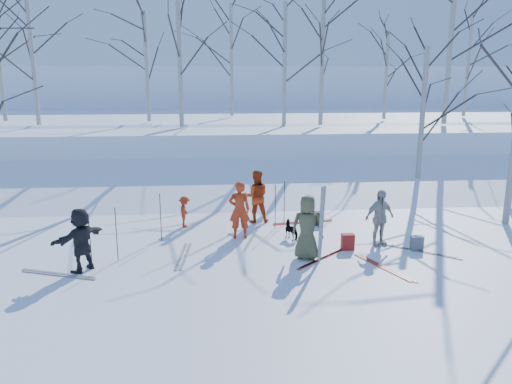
{
  "coord_description": "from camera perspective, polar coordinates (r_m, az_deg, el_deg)",
  "views": [
    {
      "loc": [
        -1.1,
        -11.73,
        4.43
      ],
      "look_at": [
        0.0,
        1.5,
        1.3
      ],
      "focal_mm": 35.0,
      "sensor_mm": 36.0,
      "label": 1
    }
  ],
  "objects": [
    {
      "name": "skier_red_north",
      "position": [
        13.72,
        -1.9,
        -2.06
      ],
      "size": [
        0.61,
        0.41,
        1.61
      ],
      "primitive_type": "imported",
      "rotation": [
        0.0,
        0.0,
        3.19
      ],
      "color": "#B52F10",
      "rests_on": "ground"
    },
    {
      "name": "ski_pair_a",
      "position": [
        13.55,
        18.4,
        -6.48
      ],
      "size": [
        2.06,
        2.1,
        0.02
      ],
      "primitive_type": null,
      "rotation": [
        0.0,
        0.0,
        0.89
      ],
      "color": "silver",
      "rests_on": "ground"
    },
    {
      "name": "ski_pair_b",
      "position": [
        12.22,
        14.46,
        -8.38
      ],
      "size": [
        1.56,
        2.04,
        0.02
      ],
      "primitive_type": null,
      "rotation": [
        0.0,
        0.0,
        0.4
      ],
      "color": "#AD2418",
      "rests_on": "ground"
    },
    {
      "name": "snow_ramp",
      "position": [
        19.24,
        -1.35,
        0.41
      ],
      "size": [
        70.0,
        9.49,
        4.12
      ],
      "primitive_type": "cube",
      "rotation": [
        0.3,
        0.0,
        0.0
      ],
      "color": "white",
      "rests_on": "ground"
    },
    {
      "name": "birch_plateau_j",
      "position": [
        30.12,
        23.06,
        13.12
      ],
      "size": [
        4.37,
        4.37,
        5.39
      ],
      "primitive_type": null,
      "color": "silver",
      "rests_on": "snow_plateau"
    },
    {
      "name": "ski_pole_d",
      "position": [
        12.19,
        -18.42,
        -5.41
      ],
      "size": [
        0.02,
        0.02,
        1.34
      ],
      "primitive_type": "cylinder",
      "color": "black",
      "rests_on": "ground"
    },
    {
      "name": "ski_pair_e",
      "position": [
        15.41,
        5.38,
        -3.46
      ],
      "size": [
        0.78,
        1.96,
        0.02
      ],
      "primitive_type": null,
      "rotation": [
        0.0,
        0.0,
        1.73
      ],
      "color": "#AD2418",
      "rests_on": "ground"
    },
    {
      "name": "birch_plateau_i",
      "position": [
        23.08,
        7.57,
        14.57
      ],
      "size": [
        4.52,
        4.52,
        5.6
      ],
      "primitive_type": null,
      "color": "silver",
      "rests_on": "snow_plateau"
    },
    {
      "name": "skier_grey_west",
      "position": [
        12.14,
        -19.36,
        -5.16
      ],
      "size": [
        1.19,
        1.37,
        1.49
      ],
      "primitive_type": "imported",
      "rotation": [
        0.0,
        0.0,
        4.06
      ],
      "color": "black",
      "rests_on": "ground"
    },
    {
      "name": "upright_ski_right",
      "position": [
        12.1,
        7.56,
        -3.57
      ],
      "size": [
        0.1,
        0.23,
        1.89
      ],
      "primitive_type": "cube",
      "rotation": [
        0.1,
        0.0,
        0.16
      ],
      "color": "silver",
      "rests_on": "ground"
    },
    {
      "name": "birch_plateau_a",
      "position": [
        22.51,
        -8.75,
        15.39
      ],
      "size": [
        4.97,
        4.97,
        6.25
      ],
      "primitive_type": null,
      "color": "silver",
      "rests_on": "snow_plateau"
    },
    {
      "name": "birch_plateau_c",
      "position": [
        24.82,
        -24.15,
        13.46
      ],
      "size": [
        4.52,
        4.52,
        5.6
      ],
      "primitive_type": null,
      "color": "silver",
      "rests_on": "snow_plateau"
    },
    {
      "name": "birch_edge_e",
      "position": [
        19.58,
        18.43,
        7.57
      ],
      "size": [
        4.4,
        4.4,
        5.43
      ],
      "primitive_type": null,
      "color": "silver",
      "rests_on": "ground"
    },
    {
      "name": "ski_pole_e",
      "position": [
        13.75,
        -10.84,
        -2.84
      ],
      "size": [
        0.02,
        0.02,
        1.34
      ],
      "primitive_type": "cylinder",
      "color": "black",
      "rests_on": "ground"
    },
    {
      "name": "birch_plateau_f",
      "position": [
        26.73,
        14.66,
        12.72
      ],
      "size": [
        3.64,
        3.64,
        4.35
      ],
      "primitive_type": null,
      "color": "silver",
      "rests_on": "snow_plateau"
    },
    {
      "name": "skier_red_seated",
      "position": [
        14.95,
        -8.15,
        -2.23
      ],
      "size": [
        0.39,
        0.63,
        0.94
      ],
      "primitive_type": "imported",
      "rotation": [
        0.0,
        0.0,
        1.5
      ],
      "color": "#B52F10",
      "rests_on": "ground"
    },
    {
      "name": "ski_pair_d",
      "position": [
        12.32,
        -21.67,
        -8.74
      ],
      "size": [
        1.42,
        2.03,
        0.02
      ],
      "primitive_type": null,
      "rotation": [
        0.0,
        0.0,
        1.22
      ],
      "color": "silver",
      "rests_on": "ground"
    },
    {
      "name": "backpack_dark",
      "position": [
        15.17,
        6.89,
        -3.02
      ],
      "size": [
        0.34,
        0.24,
        0.4
      ],
      "primitive_type": "cube",
      "color": "black",
      "rests_on": "ground"
    },
    {
      "name": "birch_plateau_b",
      "position": [
        25.03,
        21.43,
        16.58
      ],
      "size": [
        6.28,
        6.28,
        8.12
      ],
      "primitive_type": null,
      "color": "silver",
      "rests_on": "snow_plateau"
    },
    {
      "name": "birch_plateau_e",
      "position": [
        28.18,
        -2.84,
        14.76
      ],
      "size": [
        4.77,
        4.77,
        5.95
      ],
      "primitive_type": null,
      "color": "silver",
      "rests_on": "snow_plateau"
    },
    {
      "name": "far_hill",
      "position": [
        49.8,
        -3.53,
        10.44
      ],
      "size": [
        90.0,
        30.0,
        6.0
      ],
      "primitive_type": "cube",
      "color": "white",
      "rests_on": "ground"
    },
    {
      "name": "skier_cream_east",
      "position": [
        13.55,
        13.94,
        -2.87
      ],
      "size": [
        0.96,
        0.64,
        1.51
      ],
      "primitive_type": "imported",
      "rotation": [
        0.0,
        0.0,
        0.34
      ],
      "color": "beige",
      "rests_on": "ground"
    },
    {
      "name": "ski_pair_c",
      "position": [
        12.69,
        -8.29,
        -7.25
      ],
      "size": [
        0.51,
        1.93,
        0.02
      ],
      "primitive_type": null,
      "rotation": [
        0.0,
        0.0,
        -0.08
      ],
      "color": "silver",
      "rests_on": "ground"
    },
    {
      "name": "snow_plateau",
      "position": [
        28.95,
        -2.55,
        6.45
      ],
      "size": [
        70.0,
        18.0,
        2.2
      ],
      "primitive_type": "cube",
      "color": "white",
      "rests_on": "ground"
    },
    {
      "name": "backpack_grey",
      "position": [
        13.58,
        17.9,
        -5.59
      ],
      "size": [
        0.3,
        0.2,
        0.38
      ],
      "primitive_type": "cube",
      "color": "#5A5D61",
      "rests_on": "ground"
    },
    {
      "name": "birch_plateau_d",
      "position": [
        23.16,
        3.29,
        14.35
      ],
      "size": [
        4.35,
        4.35,
        5.35
      ],
      "primitive_type": null,
      "color": "silver",
      "rests_on": "snow_plateau"
    },
    {
      "name": "ground",
      "position": [
        12.58,
        0.57,
        -7.34
      ],
      "size": [
        120.0,
        120.0,
        0.0
      ],
      "primitive_type": "plane",
      "color": "white",
      "rests_on": "ground"
    },
    {
      "name": "ski_pole_c",
      "position": [
        15.01,
        3.25,
        -1.26
      ],
      "size": [
        0.02,
        0.02,
        1.34
      ],
      "primitive_type": "cylinder",
      "color": "black",
      "rests_on": "ground"
    },
    {
      "name": "skier_olive_center",
      "position": [
        12.23,
        5.88,
        -4.04
      ],
      "size": [
        0.91,
        0.75,
        1.61
      ],
      "primitive_type": "imported",
      "rotation": [
        0.0,
        0.0,
        2.79
      ],
      "color": "#494A2C",
      "rests_on": "ground"
    },
    {
      "name": "skier_redor_behind",
      "position": [
        15.22,
        0.01,
        -0.51
      ],
      "size": [
        0.79,
        0.61,
        1.61
      ],
      "primitive_type": "imported",
      "rotation": [
        0.0,
        0.0,
        3.14
      ],
      "color": "#B7340E",
      "rests_on": "ground"
    },
    {
      "name": "dog",
      "position": [
        13.81,
        4.16,
        -4.36
      ],
      "size": [
        0.54,
        0.66,
        0.51
      ],
      "primitive_type": "imported",
      "rotation": [
        0.0,
        0.0,
        3.66
      ],
      "color": "black",
      "rests_on": "ground"
    },
    {
      "name": "ski_pole_a",
      "position": [
        12.54,
        -15.66,
        -4.68
      ],
      "size": [
        0.02,
        0.02,
        1.34
      ],
      "primitive_type": "cylinder",
      "color": "black",
      "rests_on": "ground"
    },
    {
      "name": "ski_pole_f",
      "position": [
        14.59,
        2.22,
        -1.68
      ],
      "size": [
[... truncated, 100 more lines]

